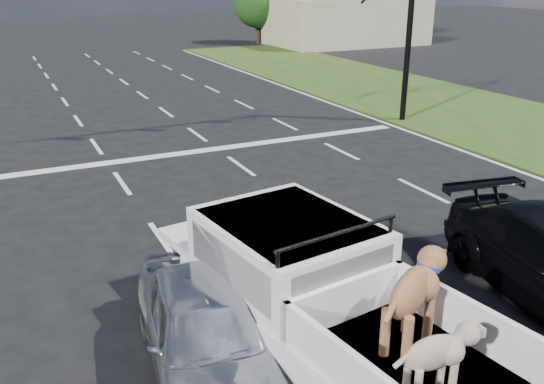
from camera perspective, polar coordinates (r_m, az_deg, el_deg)
The scene contains 7 objects.
ground at distance 9.86m, azimuth 5.77°, elevation -11.91°, with size 160.00×160.00×0.00m, color black.
road_markings at distance 15.25m, azimuth -7.08°, elevation 0.21°, with size 17.75×60.00×0.01m.
building_right at distance 48.94m, azimuth 7.37°, elevation 16.39°, with size 12.00×7.00×3.60m, color #B9AB8D.
tree_far_d at distance 49.50m, azimuth -1.36°, elevation 18.32°, with size 4.20×4.20×5.40m.
tree_far_e at distance 53.30m, azimuth 6.91°, elevation 18.35°, with size 4.20×4.20×5.40m.
pickup_truck at distance 7.99m, azimuth 6.38°, elevation -11.62°, with size 2.91×6.16×2.22m.
silver_sedan at distance 8.21m, azimuth -6.63°, elevation -13.50°, with size 1.65×4.10×1.40m, color silver.
Camera 1 is at (-4.46, -7.02, 5.29)m, focal length 38.00 mm.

